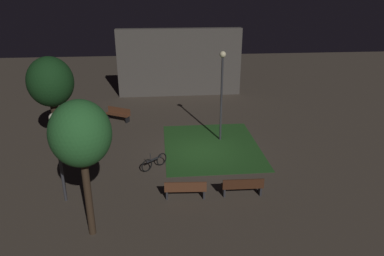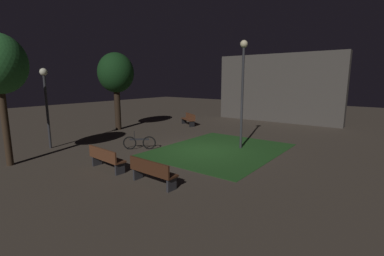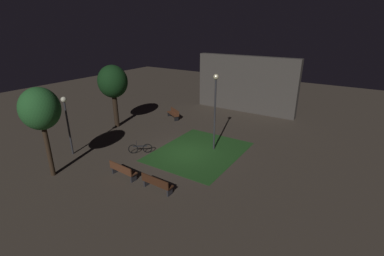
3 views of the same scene
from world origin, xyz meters
name	(u,v)px [view 2 (image 2 of 3)]	position (x,y,z in m)	size (l,w,h in m)	color
ground_plane	(202,150)	(0.00, 0.00, 0.00)	(60.00, 60.00, 0.00)	#473D33
grass_lawn	(220,150)	(0.66, 0.67, 0.01)	(5.38, 6.76, 0.01)	#23511E
bench_corner	(106,158)	(-1.25, -4.59, 0.48)	(1.83, 0.59, 0.88)	brown
bench_front_right	(152,171)	(1.25, -4.59, 0.48)	(1.81, 0.53, 0.88)	#422314
bench_path_side	(189,119)	(-5.08, 5.51, 0.48)	(1.80, 1.32, 0.88)	brown
tree_lawn_side	(116,74)	(-7.93, 1.16, 3.82)	(2.41, 2.41, 5.23)	#2D2116
lamp_post_plaza_east	(243,78)	(1.31, 1.58, 3.51)	(0.36, 0.36, 5.28)	#333338
lamp_post_plaza_west	(46,94)	(-6.40, -4.25, 2.75)	(0.36, 0.36, 3.98)	#333338
bicycle	(139,143)	(-2.61, -1.68, 0.34)	(1.28, 1.09, 0.93)	black
building_wall_backdrop	(277,88)	(-0.48, 11.35, 2.73)	(10.09, 0.80, 5.46)	#4C4742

